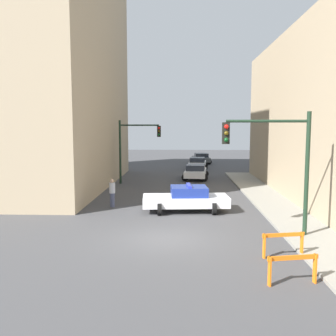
% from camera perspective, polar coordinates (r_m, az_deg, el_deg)
% --- Properties ---
extents(ground_plane, '(120.00, 120.00, 0.00)m').
position_cam_1_polar(ground_plane, '(16.02, -0.37, -10.71)').
color(ground_plane, '#424244').
extents(sidewalk_right, '(2.40, 44.00, 0.12)m').
position_cam_1_polar(sidewalk_right, '(16.92, 21.46, -10.02)').
color(sidewalk_right, gray).
rests_on(sidewalk_right, ground_plane).
extents(building_corner_left, '(14.00, 20.00, 18.21)m').
position_cam_1_polar(building_corner_left, '(32.22, -21.70, 13.77)').
color(building_corner_left, tan).
rests_on(building_corner_left, ground_plane).
extents(traffic_light_near, '(3.64, 0.35, 5.20)m').
position_cam_1_polar(traffic_light_near, '(16.25, 16.59, 1.96)').
color(traffic_light_near, black).
rests_on(traffic_light_near, sidewalk_right).
extents(traffic_light_far, '(3.44, 0.35, 5.20)m').
position_cam_1_polar(traffic_light_far, '(30.75, -5.31, 3.90)').
color(traffic_light_far, black).
rests_on(traffic_light_far, ground_plane).
extents(police_car, '(4.83, 2.59, 1.52)m').
position_cam_1_polar(police_car, '(20.79, 2.82, -4.68)').
color(police_car, white).
rests_on(police_car, ground_plane).
extents(parked_car_near, '(2.54, 4.45, 1.31)m').
position_cam_1_polar(parked_car_near, '(33.52, 4.23, -0.56)').
color(parked_car_near, silver).
rests_on(parked_car_near, ground_plane).
extents(parked_car_mid, '(2.51, 4.43, 1.31)m').
position_cam_1_polar(parked_car_mid, '(41.27, 4.50, 0.74)').
color(parked_car_mid, silver).
rests_on(parked_car_mid, ground_plane).
extents(parked_car_far, '(2.51, 4.43, 1.31)m').
position_cam_1_polar(parked_car_far, '(47.84, 5.08, 1.51)').
color(parked_car_far, '#474C51').
rests_on(parked_car_far, ground_plane).
extents(pedestrian_crossing, '(0.38, 0.38, 1.66)m').
position_cam_1_polar(pedestrian_crossing, '(22.15, -8.50, -3.70)').
color(pedestrian_crossing, '#474C66').
rests_on(pedestrian_crossing, ground_plane).
extents(barrier_front, '(1.58, 0.44, 0.90)m').
position_cam_1_polar(barrier_front, '(12.06, 18.47, -13.78)').
color(barrier_front, orange).
rests_on(barrier_front, ground_plane).
extents(barrier_mid, '(1.58, 0.44, 0.90)m').
position_cam_1_polar(barrier_mid, '(14.30, 17.16, -10.53)').
color(barrier_mid, orange).
rests_on(barrier_mid, ground_plane).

